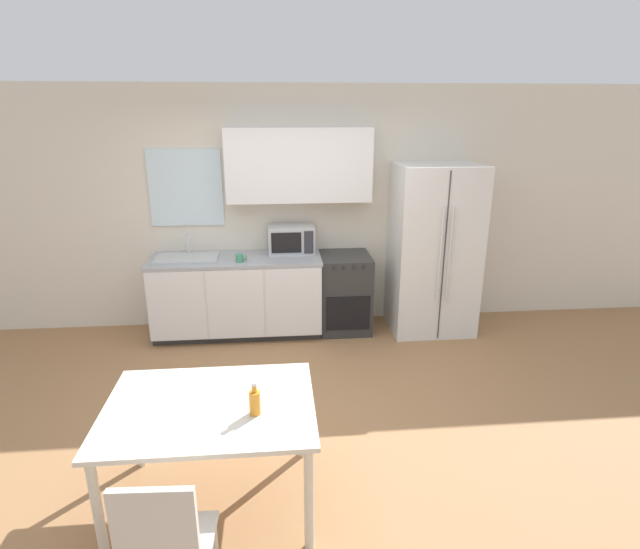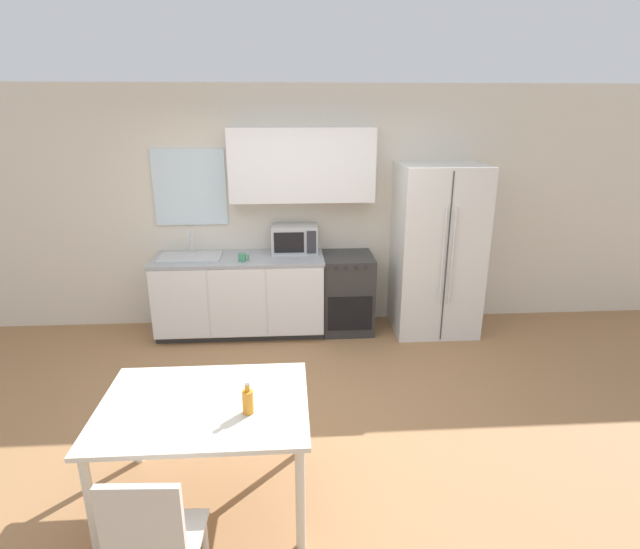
% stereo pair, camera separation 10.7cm
% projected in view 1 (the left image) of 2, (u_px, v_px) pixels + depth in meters
% --- Properties ---
extents(ground_plane, '(12.00, 12.00, 0.00)m').
position_uv_depth(ground_plane, '(293.00, 411.00, 4.23)').
color(ground_plane, '#9E7047').
extents(wall_back, '(12.00, 0.38, 2.70)m').
position_uv_depth(wall_back, '(285.00, 202.00, 5.62)').
color(wall_back, beige).
rests_on(wall_back, ground_plane).
extents(kitchen_counter, '(1.86, 0.67, 0.90)m').
position_uv_depth(kitchen_counter, '(238.00, 296.00, 5.57)').
color(kitchen_counter, '#333333').
rests_on(kitchen_counter, ground_plane).
extents(oven_range, '(0.56, 0.62, 0.88)m').
position_uv_depth(oven_range, '(344.00, 292.00, 5.70)').
color(oven_range, '#2D2D2D').
rests_on(oven_range, ground_plane).
extents(refrigerator, '(0.91, 0.77, 1.88)m').
position_uv_depth(refrigerator, '(433.00, 249.00, 5.57)').
color(refrigerator, silver).
rests_on(refrigerator, ground_plane).
extents(kitchen_sink, '(0.67, 0.40, 0.27)m').
position_uv_depth(kitchen_sink, '(187.00, 257.00, 5.39)').
color(kitchen_sink, '#B7BABC').
rests_on(kitchen_sink, kitchen_counter).
extents(microwave, '(0.51, 0.31, 0.31)m').
position_uv_depth(microwave, '(291.00, 239.00, 5.57)').
color(microwave, '#B7BABC').
rests_on(microwave, kitchen_counter).
extents(coffee_mug, '(0.12, 0.08, 0.09)m').
position_uv_depth(coffee_mug, '(240.00, 258.00, 5.27)').
color(coffee_mug, '#3F8C66').
rests_on(coffee_mug, kitchen_counter).
extents(dining_table, '(1.27, 0.94, 0.73)m').
position_uv_depth(dining_table, '(210.00, 417.00, 3.05)').
color(dining_table, beige).
rests_on(dining_table, ground_plane).
extents(dining_chair_near, '(0.42, 0.42, 0.93)m').
position_uv_depth(dining_chair_near, '(164.00, 546.00, 2.27)').
color(dining_chair_near, beige).
rests_on(dining_chair_near, ground_plane).
extents(drink_bottle, '(0.07, 0.07, 0.21)m').
position_uv_depth(drink_bottle, '(255.00, 401.00, 2.91)').
color(drink_bottle, orange).
rests_on(drink_bottle, dining_table).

